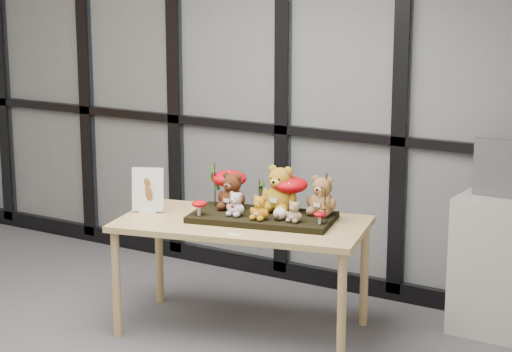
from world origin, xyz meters
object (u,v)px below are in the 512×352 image
Objects in this scene: diorama_tray at (262,217)px; sign_holder at (148,192)px; plush_cream_hedgehog at (280,213)px; mushroom_back_left at (229,186)px; bear_beige_small at (294,210)px; mushroom_front_left at (199,207)px; bear_white_bow at (236,203)px; bear_pooh_yellow at (280,186)px; display_table at (242,232)px; mushroom_front_right at (319,217)px; bear_small_yellow at (260,206)px; bear_tan_back at (322,193)px; bear_brown_medium at (232,189)px; mushroom_back_right at (290,193)px; cabinet at (508,268)px.

diorama_tray is 3.02× the size of sign_holder.
plush_cream_hedgehog is 0.33× the size of mushroom_back_left.
bear_beige_small is 0.57m from mushroom_front_left.
bear_white_bow is 0.22m from mushroom_front_left.
bear_pooh_yellow is 0.29m from bear_white_bow.
bear_white_bow is at bearing -144.81° from display_table.
plush_cream_hedgehog reaches higher than diorama_tray.
mushroom_back_left reaches higher than mushroom_front_right.
mushroom_front_right is (0.49, 0.10, -0.04)m from bear_white_bow.
display_table is 6.67× the size of mushroom_back_left.
display_table is at bearing 154.63° from bear_small_yellow.
bear_pooh_yellow is 1.95× the size of bear_small_yellow.
bear_tan_back is 1.08× the size of mushroom_back_left.
mushroom_front_left is (-0.30, -0.21, 0.07)m from diorama_tray.
bear_pooh_yellow is 1.11× the size of sign_holder.
bear_pooh_yellow is 0.29m from bear_brown_medium.
bear_pooh_yellow is at bearing 8.21° from bear_brown_medium.
display_table is 0.37m from bear_beige_small.
bear_beige_small is at bearing -117.63° from bear_tan_back.
bear_pooh_yellow reaches higher than diorama_tray.
display_table is 6.37× the size of bear_brown_medium.
sign_holder is (-0.39, -0.29, -0.03)m from mushroom_back_left.
plush_cream_hedgehog is 0.48m from mushroom_front_left.
diorama_tray is 0.22m from mushroom_back_right.
mushroom_back_right is at bearing -1.54° from sign_holder.
plush_cream_hedgehog is at bearing -6.82° from display_table.
mushroom_back_right reaches higher than plush_cream_hedgehog.
cabinet is at bearing 20.84° from mushroom_back_left.
bear_brown_medium reaches higher than mushroom_back_left.
bear_pooh_yellow is 0.37m from mushroom_front_right.
mushroom_front_left is at bearing -177.35° from bear_beige_small.
mushroom_back_right reaches higher than mushroom_front_right.
diorama_tray is at bearing -128.36° from bear_pooh_yellow.
sign_holder is (-0.56, -0.10, 0.01)m from bear_white_bow.
mushroom_back_right is (0.22, 0.25, 0.04)m from bear_white_bow.
mushroom_front_left is at bearing -25.72° from sign_holder.
mushroom_back_right is 0.32m from mushroom_front_right.
mushroom_back_right reaches higher than cabinet.
bear_tan_back reaches higher than diorama_tray.
diorama_tray is at bearing 28.56° from bear_white_bow.
bear_brown_medium is 0.25m from mushroom_front_left.
diorama_tray is at bearing 154.97° from bear_beige_small.
bear_pooh_yellow is at bearing 5.05° from mushroom_back_left.
bear_small_yellow reaches higher than cabinet.
mushroom_back_right reaches higher than bear_beige_small.
bear_small_yellow is 0.19× the size of cabinet.
mushroom_back_right is at bearing 62.80° from bear_small_yellow.
bear_white_bow is at bearing -169.04° from mushroom_front_right.
bear_pooh_yellow is at bearing 125.13° from bear_beige_small.
mushroom_back_right reaches higher than mushroom_front_left.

